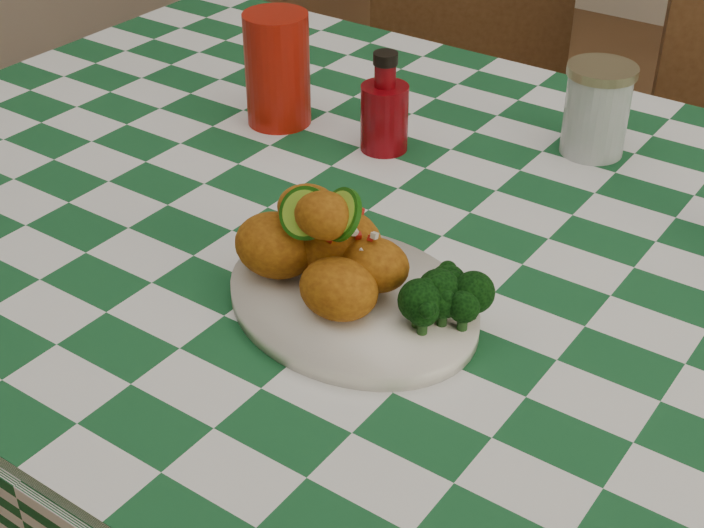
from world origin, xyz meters
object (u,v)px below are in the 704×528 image
Objects in this scene: mason_jar at (597,110)px; wooden_chair_left at (450,175)px; dining_table at (427,479)px; plate at (352,301)px; red_tumbler at (277,69)px; fried_chicken_pile at (331,241)px; ketchup_bottle at (385,102)px.

mason_jar reaches higher than wooden_chair_left.
plate reaches higher than dining_table.
plate is 0.46m from red_tumbler.
wooden_chair_left reaches higher than plate.
mason_jar is at bearing -65.44° from wooden_chair_left.
mason_jar is at bearing 80.20° from fried_chicken_pile.
plate is 1.01m from wooden_chair_left.
dining_table is at bearing 80.55° from fried_chicken_pile.
ketchup_bottle is 1.11× the size of mason_jar.
plate is at bearing -91.07° from dining_table.
dining_table is 0.60m from red_tumbler.
ketchup_bottle is (-0.17, 0.32, 0.06)m from plate.
ketchup_bottle is (0.17, 0.01, -0.01)m from red_tumbler.
ketchup_bottle reaches higher than dining_table.
fried_chicken_pile is 0.19× the size of wooden_chair_left.
red_tumbler is 0.18× the size of wooden_chair_left.
fried_chicken_pile is at bearing -90.78° from wooden_chair_left.
fried_chicken_pile is 1.27× the size of ketchup_bottle.
mason_jar is (0.08, 0.47, -0.01)m from fried_chicken_pile.
ketchup_bottle is at bearing -92.71° from wooden_chair_left.
fried_chicken_pile is 0.35m from ketchup_bottle.
red_tumbler is at bearing -157.36° from mason_jar.
wooden_chair_left is at bearing 111.65° from fried_chicken_pile.
mason_jar is at bearing 83.28° from plate.
plate is 2.13× the size of ketchup_bottle.
dining_table is 13.76× the size of mason_jar.
plate is 0.07m from fried_chicken_pile.
mason_jar is (0.05, 0.30, 0.45)m from dining_table.
fried_chicken_pile reaches higher than mason_jar.
red_tumbler is 1.29× the size of mason_jar.
plate is 1.68× the size of fried_chicken_pile.
ketchup_bottle is at bearing 140.59° from dining_table.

